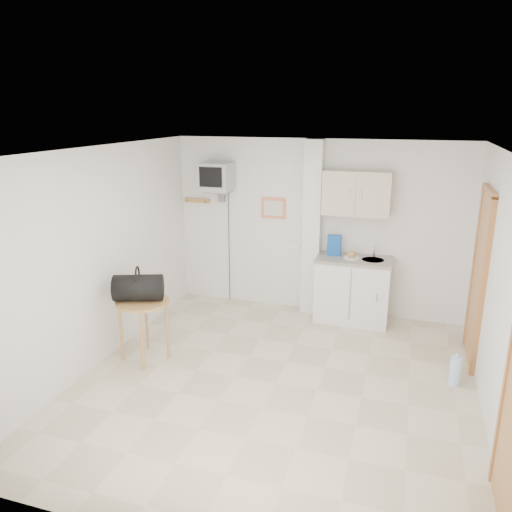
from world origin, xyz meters
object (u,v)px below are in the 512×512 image
(crt_television, at_px, (216,178))
(round_table, at_px, (143,309))
(water_bottle, at_px, (455,371))
(duffel_bag, at_px, (138,287))

(crt_television, bearing_deg, round_table, -95.19)
(water_bottle, bearing_deg, duffel_bag, -172.21)
(duffel_bag, bearing_deg, crt_television, 63.28)
(duffel_bag, distance_m, water_bottle, 3.65)
(duffel_bag, height_order, water_bottle, duffel_bag)
(round_table, bearing_deg, crt_television, 84.81)
(duffel_bag, xyz_separation_m, water_bottle, (3.54, 0.48, -0.74))
(crt_television, distance_m, duffel_bag, 2.21)
(round_table, relative_size, duffel_bag, 1.19)
(crt_television, distance_m, water_bottle, 4.03)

